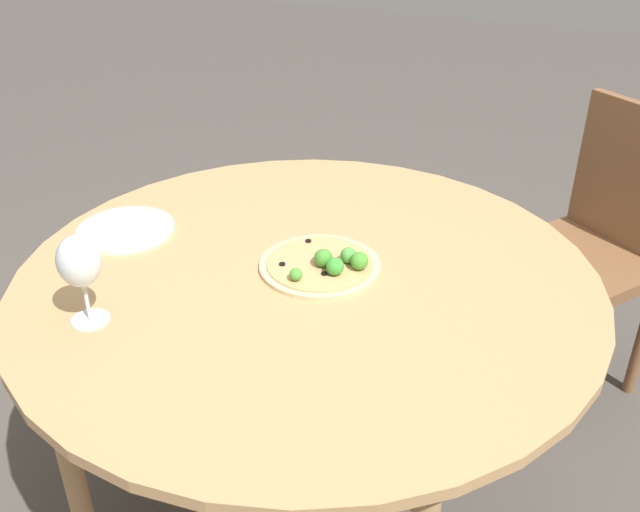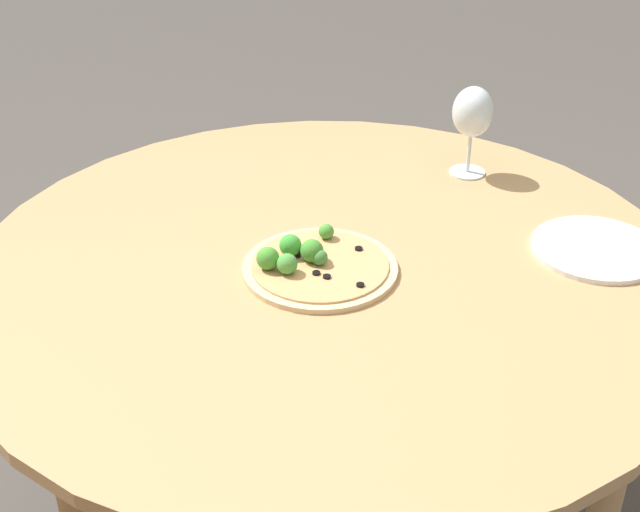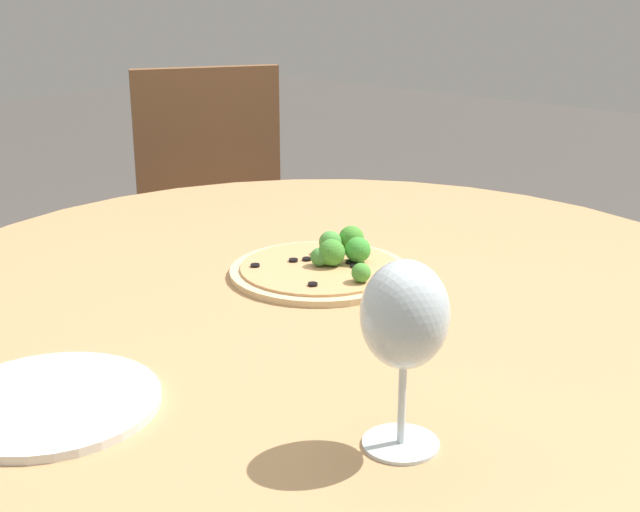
% 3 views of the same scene
% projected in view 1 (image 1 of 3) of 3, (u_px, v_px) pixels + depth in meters
% --- Properties ---
extents(ground_plane, '(12.00, 12.00, 0.00)m').
position_uv_depth(ground_plane, '(309.00, 493.00, 1.94)').
color(ground_plane, '#4C4742').
extents(dining_table, '(1.30, 1.30, 0.70)m').
position_uv_depth(dining_table, '(307.00, 296.00, 1.61)').
color(dining_table, tan).
rests_on(dining_table, ground_plane).
extents(chair, '(0.56, 0.56, 0.90)m').
position_uv_depth(chair, '(593.00, 243.00, 2.13)').
color(chair, brown).
rests_on(chair, ground_plane).
extents(pizza, '(0.27, 0.27, 0.05)m').
position_uv_depth(pizza, '(324.00, 264.00, 1.59)').
color(pizza, '#DBBC89').
rests_on(pizza, dining_table).
extents(wine_glass, '(0.09, 0.09, 0.19)m').
position_uv_depth(wine_glass, '(79.00, 263.00, 1.36)').
color(wine_glass, silver).
rests_on(wine_glass, dining_table).
extents(plate_near, '(0.24, 0.24, 0.01)m').
position_uv_depth(plate_near, '(125.00, 230.00, 1.75)').
color(plate_near, silver).
rests_on(plate_near, dining_table).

